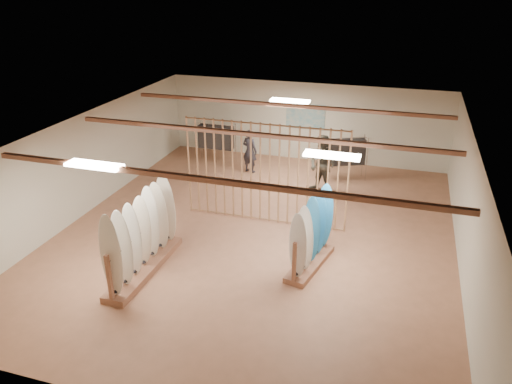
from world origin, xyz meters
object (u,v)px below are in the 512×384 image
(rack_right, at_px, (311,244))
(shopper_b, at_px, (323,161))
(clothing_rack_b, at_px, (345,152))
(clothing_rack_a, at_px, (216,137))
(shopper_a, at_px, (250,148))
(rack_left, at_px, (143,244))

(rack_right, relative_size, shopper_b, 0.93)
(clothing_rack_b, xyz_separation_m, shopper_b, (-0.51, -1.27, 0.08))
(clothing_rack_a, distance_m, shopper_a, 1.55)
(shopper_b, bearing_deg, clothing_rack_b, 95.04)
(shopper_a, distance_m, shopper_b, 2.86)
(clothing_rack_a, relative_size, clothing_rack_b, 0.98)
(clothing_rack_a, distance_m, shopper_b, 4.40)
(clothing_rack_a, bearing_deg, rack_right, -50.70)
(rack_left, bearing_deg, clothing_rack_b, 62.46)
(shopper_a, xyz_separation_m, shopper_b, (2.66, -1.02, 0.19))
(shopper_b, bearing_deg, shopper_a, -174.00)
(rack_right, relative_size, clothing_rack_b, 1.31)
(shopper_b, bearing_deg, rack_left, -91.83)
(shopper_b, bearing_deg, rack_right, -56.11)
(rack_left, xyz_separation_m, clothing_rack_b, (3.59, 6.86, 0.28))
(rack_right, distance_m, shopper_a, 6.21)
(rack_right, relative_size, shopper_a, 1.14)
(rack_right, xyz_separation_m, shopper_a, (-3.18, 5.33, 0.24))
(rack_left, relative_size, clothing_rack_b, 1.92)
(clothing_rack_b, bearing_deg, shopper_b, -136.35)
(rack_left, distance_m, clothing_rack_b, 7.75)
(rack_left, bearing_deg, shopper_a, 86.45)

